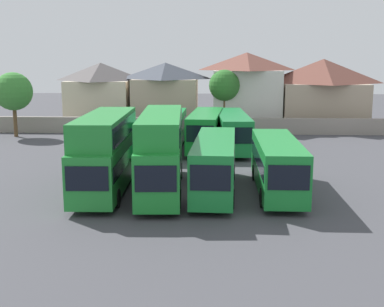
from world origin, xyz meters
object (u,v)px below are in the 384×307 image
at_px(house_terrace_left, 101,94).
at_px(tree_behind_wall, 224,86).
at_px(bus_2, 161,148).
at_px(house_terrace_far_right, 322,93).
at_px(bus_4, 277,163).
at_px(bus_5, 167,129).
at_px(house_terrace_right, 246,89).
at_px(house_terrace_centre, 166,94).
at_px(bus_1, 105,149).
at_px(bus_6, 205,128).
at_px(bus_3, 215,162).
at_px(bus_7, 232,129).
at_px(tree_left_of_lot, 13,92).

distance_m(house_terrace_left, tree_behind_wall, 15.81).
bearing_deg(house_terrace_left, bus_2, -70.92).
height_order(bus_2, house_terrace_far_right, house_terrace_far_right).
distance_m(bus_4, bus_5, 16.79).
xyz_separation_m(bus_2, house_terrace_right, (7.03, 30.85, 1.75)).
height_order(bus_5, house_terrace_centre, house_terrace_centre).
bearing_deg(house_terrace_right, bus_1, -108.57).
xyz_separation_m(bus_1, bus_6, (5.89, 15.34, -0.81)).
bearing_deg(house_terrace_far_right, bus_6, -131.42).
xyz_separation_m(house_terrace_right, house_terrace_far_right, (9.02, -0.43, -0.36)).
height_order(bus_3, bus_4, bus_3).
bearing_deg(house_terrace_left, bus_4, -60.00).
bearing_deg(house_terrace_far_right, bus_5, -137.27).
height_order(house_terrace_left, house_terrace_far_right, house_terrace_far_right).
distance_m(bus_3, tree_behind_wall, 27.44).
distance_m(bus_6, house_terrace_far_right, 20.70).
bearing_deg(house_terrace_far_right, house_terrace_centre, 179.12).
bearing_deg(bus_7, house_terrace_left, -139.54).
bearing_deg(bus_6, house_terrace_left, -137.31).
distance_m(bus_1, house_terrace_left, 32.63).
distance_m(house_terrace_far_right, tree_left_of_lot, 35.18).
relative_size(bus_2, bus_6, 1.11).
bearing_deg(bus_6, house_terrace_right, 167.54).
distance_m(bus_4, house_terrace_far_right, 31.72).
relative_size(house_terrace_right, house_terrace_far_right, 0.87).
distance_m(bus_6, house_terrace_centre, 16.68).
bearing_deg(tree_left_of_lot, bus_4, -40.58).
bearing_deg(bus_7, bus_3, -9.17).
bearing_deg(house_terrace_left, tree_left_of_lot, -126.23).
height_order(bus_5, tree_behind_wall, tree_behind_wall).
distance_m(bus_1, bus_6, 16.45).
distance_m(bus_4, house_terrace_right, 30.94).
xyz_separation_m(bus_1, house_terrace_left, (-7.42, 31.76, 1.18)).
relative_size(bus_4, house_terrace_left, 1.24).
xyz_separation_m(bus_7, tree_behind_wall, (-0.57, 12.14, 3.27)).
relative_size(house_terrace_centre, house_terrace_far_right, 0.78).
height_order(bus_3, tree_left_of_lot, tree_left_of_lot).
xyz_separation_m(bus_7, house_terrace_right, (2.14, 15.84, 2.65)).
bearing_deg(tree_behind_wall, bus_3, -92.01).
distance_m(bus_3, bus_6, 15.09).
bearing_deg(bus_4, house_terrace_far_right, 163.90).
distance_m(bus_3, bus_5, 15.35).
xyz_separation_m(bus_3, house_terrace_far_right, (12.69, 30.50, 2.24)).
bearing_deg(bus_1, house_terrace_left, -168.75).
height_order(bus_7, tree_left_of_lot, tree_left_of_lot).
height_order(bus_5, house_terrace_right, house_terrace_right).
height_order(bus_1, house_terrace_centre, house_terrace_centre).
distance_m(house_terrace_far_right, tree_behind_wall, 12.22).
distance_m(house_terrace_left, house_terrace_centre, 8.12).
xyz_separation_m(bus_7, house_terrace_centre, (-7.66, 15.69, 2.04)).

